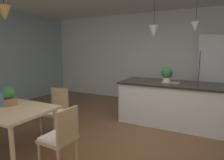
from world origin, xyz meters
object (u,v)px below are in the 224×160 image
chair_far_right (56,110)px  kitchen_island (170,102)px  chair_kitchen_end (61,137)px  potted_plant_on_table (9,97)px  potted_plant_on_island (167,74)px  vase_on_dining_table (2,100)px  refrigerator (213,74)px

chair_far_right → kitchen_island: bearing=41.4°
chair_kitchen_end → kitchen_island: kitchen_island is taller
chair_kitchen_end → potted_plant_on_table: size_ratio=2.88×
chair_far_right → potted_plant_on_island: size_ratio=2.65×
chair_far_right → potted_plant_on_table: 0.87m
kitchen_island → vase_on_dining_table: 3.22m
chair_kitchen_end → vase_on_dining_table: (-1.16, 0.00, 0.36)m
chair_kitchen_end → vase_on_dining_table: 1.21m
chair_far_right → potted_plant_on_island: (1.70, 1.59, 0.61)m
chair_kitchen_end → potted_plant_on_table: potted_plant_on_table is taller
kitchen_island → potted_plant_on_island: size_ratio=6.48×
kitchen_island → chair_far_right: bearing=-138.6°
potted_plant_on_table → vase_on_dining_table: (-0.01, -0.11, -0.03)m
refrigerator → vase_on_dining_table: 4.71m
chair_kitchen_end → potted_plant_on_table: bearing=174.7°
refrigerator → potted_plant_on_table: bearing=-128.7°
kitchen_island → potted_plant_on_island: potted_plant_on_island is taller
kitchen_island → vase_on_dining_table: vase_on_dining_table is taller
chair_kitchen_end → vase_on_dining_table: bearing=180.0°
chair_kitchen_end → potted_plant_on_table: (-1.14, 0.11, 0.39)m
kitchen_island → refrigerator: bearing=58.3°
chair_kitchen_end → refrigerator: (1.74, 3.71, 0.50)m
chair_far_right → refrigerator: bearing=47.9°
chair_kitchen_end → kitchen_island: size_ratio=0.41×
potted_plant_on_table → vase_on_dining_table: bearing=-97.6°
kitchen_island → potted_plant_on_table: potted_plant_on_table is taller
kitchen_island → refrigerator: 1.61m
potted_plant_on_table → vase_on_dining_table: potted_plant_on_table is taller
potted_plant_on_table → vase_on_dining_table: size_ratio=1.35×
refrigerator → potted_plant_on_table: 4.62m
refrigerator → potted_plant_on_table: refrigerator is taller
chair_far_right → potted_plant_on_table: size_ratio=2.88×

